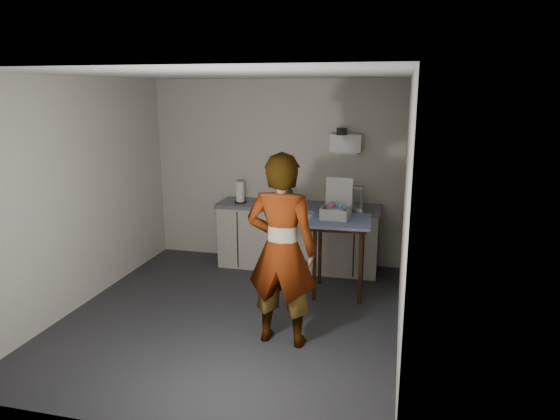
% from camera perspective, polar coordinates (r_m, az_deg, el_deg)
% --- Properties ---
extents(ground, '(4.00, 4.00, 0.00)m').
position_cam_1_polar(ground, '(5.72, -5.45, -11.86)').
color(ground, '#27272B').
rests_on(ground, ground).
extents(wall_back, '(3.60, 0.02, 2.60)m').
position_cam_1_polar(wall_back, '(7.17, -0.50, 4.34)').
color(wall_back, beige).
rests_on(wall_back, ground).
extents(wall_right, '(0.02, 4.00, 2.60)m').
position_cam_1_polar(wall_right, '(5.00, 13.97, -0.13)').
color(wall_right, beige).
rests_on(wall_right, ground).
extents(wall_left, '(0.02, 4.00, 2.60)m').
position_cam_1_polar(wall_left, '(6.12, -21.80, 1.76)').
color(wall_left, beige).
rests_on(wall_left, ground).
extents(ceiling, '(3.60, 4.00, 0.01)m').
position_cam_1_polar(ceiling, '(5.17, -6.11, 15.10)').
color(ceiling, silver).
rests_on(ceiling, wall_back).
extents(kitchen_counter, '(2.24, 0.62, 0.91)m').
position_cam_1_polar(kitchen_counter, '(7.00, 2.12, -3.23)').
color(kitchen_counter, black).
rests_on(kitchen_counter, ground).
extents(wall_shelf, '(0.42, 0.18, 0.37)m').
position_cam_1_polar(wall_shelf, '(6.86, 7.53, 7.58)').
color(wall_shelf, white).
rests_on(wall_shelf, ground).
extents(side_table, '(0.76, 0.76, 0.94)m').
position_cam_1_polar(side_table, '(6.04, 6.87, -2.21)').
color(side_table, '#361A0C').
rests_on(side_table, ground).
extents(standing_man, '(0.72, 0.50, 1.90)m').
position_cam_1_polar(standing_man, '(4.80, 0.18, -4.65)').
color(standing_man, '#B2A593').
rests_on(standing_man, ground).
extents(soap_bottle, '(0.15, 0.15, 0.30)m').
position_cam_1_polar(soap_bottle, '(6.79, 1.07, 1.76)').
color(soap_bottle, black).
rests_on(soap_bottle, kitchen_counter).
extents(soda_can, '(0.06, 0.06, 0.11)m').
position_cam_1_polar(soda_can, '(6.82, 2.58, 0.98)').
color(soda_can, red).
rests_on(soda_can, kitchen_counter).
extents(dark_bottle, '(0.06, 0.06, 0.22)m').
position_cam_1_polar(dark_bottle, '(6.97, 0.24, 1.71)').
color(dark_bottle, black).
rests_on(dark_bottle, kitchen_counter).
extents(paper_towel, '(0.17, 0.17, 0.30)m').
position_cam_1_polar(paper_towel, '(6.99, -4.56, 2.00)').
color(paper_towel, black).
rests_on(paper_towel, kitchen_counter).
extents(dish_rack, '(0.44, 0.33, 0.31)m').
position_cam_1_polar(dish_rack, '(6.77, 7.56, 0.91)').
color(dish_rack, silver).
rests_on(dish_rack, kitchen_counter).
extents(bakery_box, '(0.36, 0.37, 0.47)m').
position_cam_1_polar(bakery_box, '(6.07, 6.41, 0.09)').
color(bakery_box, white).
rests_on(bakery_box, side_table).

